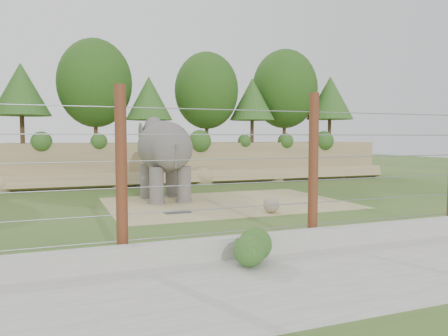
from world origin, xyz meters
name	(u,v)px	position (x,y,z in m)	size (l,w,h in m)	color
ground	(244,215)	(0.00, 0.00, 0.00)	(90.00, 90.00, 0.00)	#366123
back_embankment	(171,120)	(0.59, 12.68, 3.97)	(30.00, 5.52, 8.77)	#897754
dirt_patch	(226,203)	(0.50, 3.00, 0.01)	(10.00, 7.00, 0.02)	tan
drain_grate	(177,212)	(-2.14, 1.37, 0.04)	(1.00, 0.60, 0.03)	#262628
elephant	(164,159)	(-1.77, 4.80, 1.87)	(1.98, 4.61, 3.73)	#67605C
stone_ball	(271,205)	(1.12, 0.01, 0.32)	(0.61, 0.61, 0.61)	gray
retaining_wall	(323,238)	(0.00, -5.00, 0.25)	(26.00, 0.35, 0.50)	#9F9C94
walkway	(376,269)	(0.00, -7.00, 0.01)	(26.00, 4.00, 0.01)	#9F9C94
barrier_fence	(313,169)	(0.00, -4.50, 2.00)	(20.26, 0.26, 4.00)	#543218
walkway_shrub	(254,248)	(-2.35, -5.80, 0.39)	(0.77, 0.77, 0.77)	#2C5B1C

